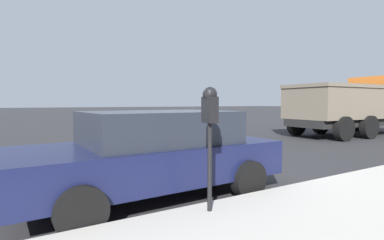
# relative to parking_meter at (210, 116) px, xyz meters

# --- Properties ---
(ground_plane) EXTENTS (220.00, 220.00, 0.00)m
(ground_plane) POSITION_rel_parking_meter_xyz_m (2.51, -0.82, -1.42)
(ground_plane) COLOR #2B2B2D
(parking_meter) EXTENTS (0.21, 0.19, 1.64)m
(parking_meter) POSITION_rel_parking_meter_xyz_m (0.00, 0.00, 0.00)
(parking_meter) COLOR black
(parking_meter) RESTS_ON sidewalk
(car_navy) EXTENTS (2.26, 4.43, 1.46)m
(car_navy) POSITION_rel_parking_meter_xyz_m (1.46, 0.17, -0.65)
(car_navy) COLOR #14193D
(car_navy) RESTS_ON ground_plane
(dump_truck) EXTENTS (3.12, 7.26, 2.97)m
(dump_truck) POSITION_rel_parking_meter_xyz_m (5.25, -12.33, 0.11)
(dump_truck) COLOR black
(dump_truck) RESTS_ON ground_plane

